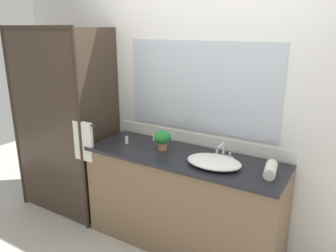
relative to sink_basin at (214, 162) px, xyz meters
name	(u,v)px	position (x,y,z in m)	size (l,w,h in m)	color
ground_plane	(181,243)	(-0.32, 0.05, -0.93)	(8.00, 8.00, 0.00)	#B7B2A8
wall_back_with_mirror	(201,103)	(-0.32, 0.40, 0.37)	(4.40, 0.06, 2.60)	silver
vanity_cabinet	(182,201)	(-0.32, 0.06, -0.48)	(1.80, 0.58, 0.90)	brown
shower_enclosure	(64,126)	(-1.59, -0.13, 0.09)	(1.20, 0.59, 2.00)	#2D2319
sink_basin	(214,162)	(0.00, 0.00, 0.00)	(0.46, 0.32, 0.07)	white
faucet	(223,153)	(0.00, 0.19, 0.01)	(0.17, 0.14, 0.14)	silver
potted_plant	(163,138)	(-0.55, 0.09, 0.08)	(0.15, 0.15, 0.18)	#B77A51
amenity_bottle_conditioner	(154,136)	(-0.76, 0.27, 0.01)	(0.03, 0.03, 0.09)	white
amenity_bottle_shampoo	(126,139)	(-0.94, 0.05, 0.01)	(0.03, 0.03, 0.09)	white
rolled_towel_near_edge	(270,170)	(0.44, 0.05, 0.01)	(0.09, 0.09, 0.23)	silver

